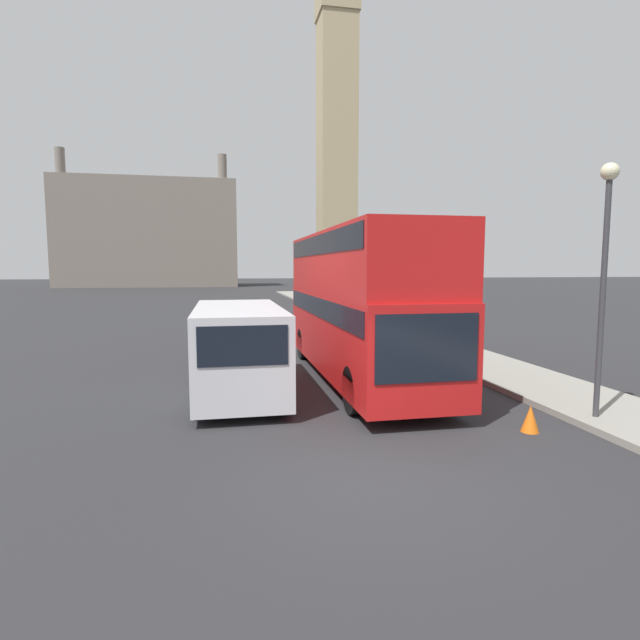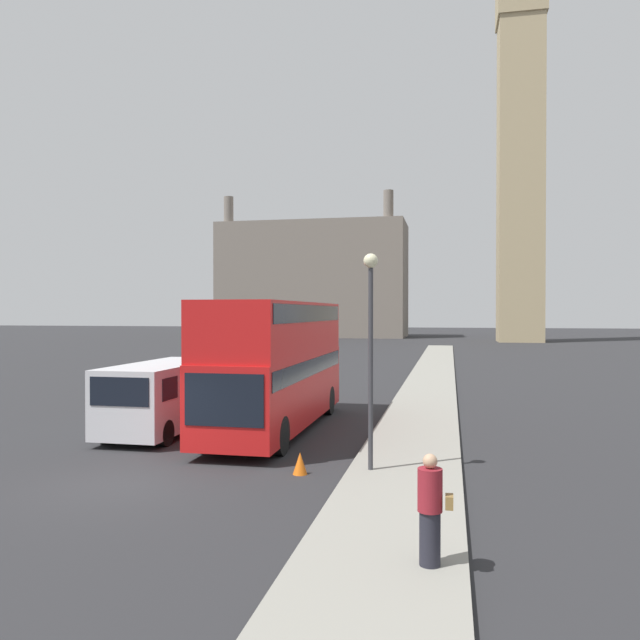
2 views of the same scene
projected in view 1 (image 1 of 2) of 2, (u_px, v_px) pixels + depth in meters
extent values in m
plane|color=#28282B|center=(371.00, 477.00, 7.94)|extent=(300.00, 300.00, 0.00)
cube|color=tan|center=(337.00, 156.00, 81.56)|extent=(5.81, 5.81, 43.09)
cube|color=slate|center=(150.00, 235.00, 88.79)|extent=(30.08, 12.65, 18.43)
cylinder|color=slate|center=(60.00, 160.00, 79.90)|extent=(1.52, 1.52, 4.06)
cylinder|color=slate|center=(222.00, 167.00, 84.83)|extent=(1.52, 1.52, 4.06)
cube|color=red|center=(358.00, 330.00, 14.90)|extent=(2.46, 10.17, 2.31)
cube|color=red|center=(359.00, 262.00, 14.68)|extent=(2.46, 9.97, 1.74)
cube|color=black|center=(358.00, 306.00, 14.82)|extent=(2.50, 9.77, 0.55)
cube|color=black|center=(359.00, 245.00, 14.63)|extent=(2.50, 9.56, 0.55)
cube|color=black|center=(427.00, 348.00, 9.89)|extent=(2.17, 0.03, 1.38)
cylinder|color=black|center=(362.00, 390.00, 11.35)|extent=(0.69, 1.11, 1.11)
cylinder|color=black|center=(435.00, 386.00, 11.69)|extent=(0.69, 1.11, 1.11)
cylinder|color=black|center=(309.00, 344.00, 18.29)|extent=(0.69, 1.11, 1.11)
cylinder|color=black|center=(355.00, 342.00, 18.63)|extent=(0.69, 1.11, 1.11)
cube|color=silver|center=(239.00, 347.00, 13.08)|extent=(2.19, 5.74, 2.10)
cube|color=black|center=(243.00, 346.00, 10.22)|extent=(1.86, 0.02, 0.84)
cube|color=black|center=(241.00, 339.00, 11.21)|extent=(2.22, 1.03, 0.67)
cylinder|color=black|center=(205.00, 400.00, 11.11)|extent=(0.55, 0.80, 0.80)
cylinder|color=black|center=(278.00, 396.00, 11.42)|extent=(0.55, 0.80, 0.80)
cylinder|color=black|center=(209.00, 366.00, 14.91)|extent=(0.55, 0.80, 0.80)
cylinder|color=black|center=(264.00, 364.00, 15.23)|extent=(0.55, 0.80, 0.80)
cylinder|color=#38383D|center=(602.00, 301.00, 10.44)|extent=(0.12, 0.12, 4.95)
sphere|color=beige|center=(610.00, 172.00, 10.17)|extent=(0.36, 0.36, 0.36)
cone|color=orange|center=(530.00, 419.00, 10.12)|extent=(0.36, 0.36, 0.55)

